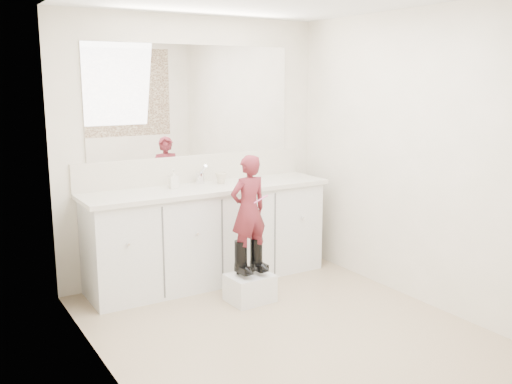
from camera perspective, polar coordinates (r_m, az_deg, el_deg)
floor at (r=4.40m, az=2.63°, el=-13.45°), size 3.00×3.00×0.00m
wall_back at (r=5.35m, az=-6.25°, el=4.33°), size 2.60×0.00×2.60m
wall_front at (r=2.95m, az=19.29°, el=-1.86°), size 2.60×0.00×2.60m
wall_left at (r=3.50m, az=-15.16°, el=0.37°), size 0.00×3.00×3.00m
wall_right at (r=4.89m, az=15.55°, el=3.34°), size 0.00×3.00×3.00m
vanity_cabinet at (r=5.25m, az=-4.80°, el=-4.40°), size 2.20×0.55×0.85m
countertop at (r=5.14m, az=-4.81°, el=0.35°), size 2.28×0.58×0.04m
backsplash at (r=5.36m, az=-6.14°, el=2.35°), size 2.28×0.03×0.25m
mirror at (r=5.30m, az=-6.30°, el=9.04°), size 2.00×0.02×1.00m
dot_panel at (r=2.89m, az=19.71°, el=6.90°), size 2.00×0.01×1.20m
faucet at (r=5.27m, az=-5.62°, el=1.39°), size 0.08×0.08×0.10m
cup at (r=5.26m, az=-3.51°, el=1.41°), size 0.12×0.12×0.10m
soap_bottle at (r=5.07m, az=-8.24°, el=1.32°), size 0.08×0.08×0.17m
step_stool at (r=4.85m, az=-0.62°, el=-9.56°), size 0.38×0.32×0.23m
boot_left at (r=4.74m, az=-1.53°, el=-6.65°), size 0.12×0.21×0.30m
boot_right at (r=4.81m, az=0.03°, el=-6.37°), size 0.12×0.21×0.30m
toddler at (r=4.67m, az=-0.76°, el=-1.79°), size 0.34×0.23×0.91m
toothbrush at (r=4.62m, az=0.49°, el=-0.72°), size 0.14×0.02×0.06m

